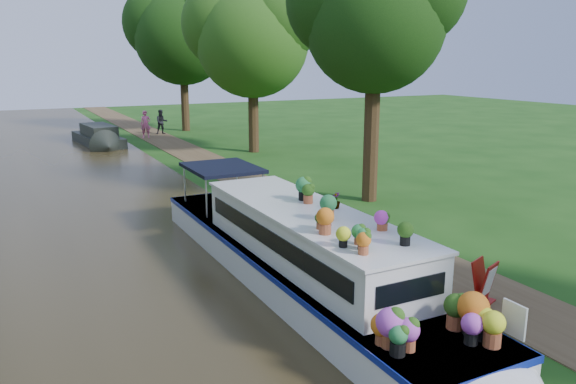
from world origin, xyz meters
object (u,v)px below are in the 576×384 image
at_px(pedestrian_pink, 146,124).
at_px(pedestrian_dark, 162,122).
at_px(sandwich_board, 484,284).
at_px(second_boat, 99,137).
at_px(plant_boat, 307,256).

xyz_separation_m(pedestrian_pink, pedestrian_dark, (1.40, 1.36, -0.05)).
relative_size(sandwich_board, pedestrian_dark, 0.54).
xyz_separation_m(second_boat, pedestrian_pink, (3.25, 1.92, 0.41)).
bearing_deg(pedestrian_pink, second_boat, -136.22).
bearing_deg(pedestrian_pink, pedestrian_dark, 57.21).
distance_m(plant_boat, second_boat, 24.62).
distance_m(second_boat, pedestrian_dark, 5.70).
bearing_deg(pedestrian_dark, pedestrian_pink, -129.46).
bearing_deg(sandwich_board, second_boat, 75.63).
relative_size(plant_boat, second_boat, 2.09).
bearing_deg(second_boat, pedestrian_dark, 29.02).
distance_m(sandwich_board, pedestrian_pink, 28.74).
xyz_separation_m(second_boat, sandwich_board, (3.52, -26.81, -0.07)).
height_order(plant_boat, pedestrian_dark, plant_boat).
bearing_deg(plant_boat, sandwich_board, -35.99).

